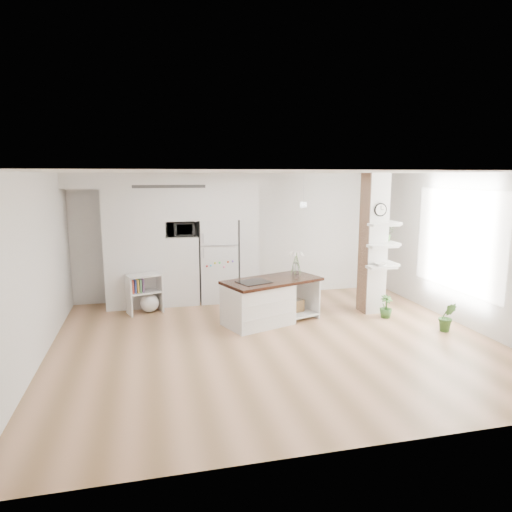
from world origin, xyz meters
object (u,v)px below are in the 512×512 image
at_px(kitchen_island, 263,301).
at_px(refrigerator, 217,260).
at_px(bookshelf, 146,296).
at_px(floor_plant_a, 447,317).

bearing_deg(kitchen_island, refrigerator, 87.65).
bearing_deg(kitchen_island, bookshelf, 129.92).
relative_size(refrigerator, bookshelf, 2.28).
bearing_deg(floor_plant_a, bookshelf, 155.09).
height_order(refrigerator, floor_plant_a, refrigerator).
xyz_separation_m(kitchen_island, floor_plant_a, (2.96, -1.15, -0.16)).
bearing_deg(floor_plant_a, refrigerator, 140.64).
bearing_deg(bookshelf, kitchen_island, -47.85).
relative_size(bookshelf, floor_plant_a, 1.47).
distance_m(refrigerator, bookshelf, 1.69).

